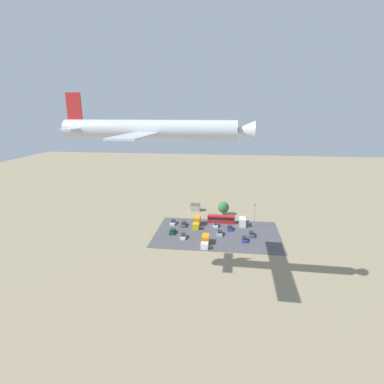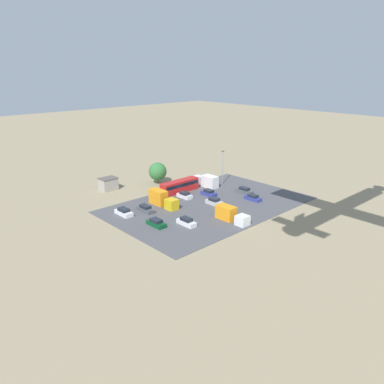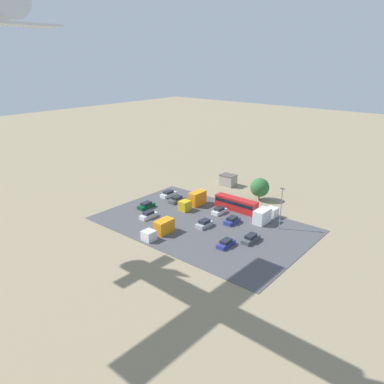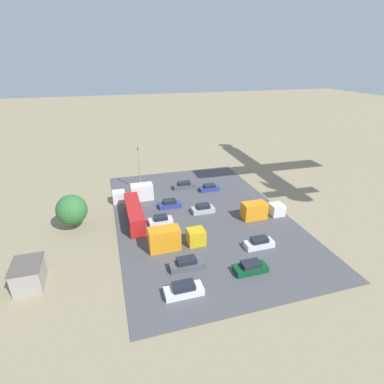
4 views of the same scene
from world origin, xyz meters
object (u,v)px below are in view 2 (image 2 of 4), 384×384
parked_car_2 (156,223)px  parked_car_3 (214,202)px  shed_building (108,184)px  parked_car_1 (253,198)px  parked_car_6 (185,195)px  parked_car_7 (145,209)px  bus (180,186)px  parked_car_4 (186,222)px  parked_car_8 (124,212)px  parked_truck_0 (162,199)px  parked_car_0 (209,193)px  parked_truck_1 (231,215)px  parked_truck_2 (207,181)px  parked_car_5 (244,191)px

parked_car_2 → parked_car_3: bearing=2.3°
shed_building → parked_car_1: size_ratio=1.05×
parked_car_6 → parked_car_7: 12.71m
bus → parked_car_4: bearing=-37.6°
parked_car_3 → parked_car_6: size_ratio=1.02×
parked_car_1 → parked_car_8: size_ratio=0.91×
parked_truck_0 → parked_car_6: bearing=-176.3°
parked_car_1 → parked_truck_0: size_ratio=0.50×
parked_car_6 → parked_car_0: bearing=-26.7°
shed_building → parked_truck_0: bearing=98.4°
bus → parked_car_7: 15.60m
parked_truck_1 → parked_truck_2: bearing=-123.3°
parked_car_0 → parked_car_8: 23.11m
shed_building → parked_truck_0: parked_truck_0 is taller
parked_car_0 → parked_car_2: bearing=16.0°
parked_car_5 → shed_building: bearing=-47.7°
parked_car_5 → parked_car_8: bearing=-15.2°
parked_car_0 → parked_car_3: size_ratio=1.01×
parked_car_0 → parked_car_8: bearing=-8.5°
parked_car_8 → parked_truck_0: (-9.78, 1.07, 0.93)m
parked_car_5 → parked_car_6: parked_car_5 is taller
parked_car_8 → parked_truck_2: (-27.85, -2.34, 0.81)m
bus → parked_car_1: 18.98m
parked_car_1 → parked_car_8: bearing=-25.2°
parked_car_0 → parked_car_2: (21.36, 6.13, -0.01)m
parked_car_7 → parked_car_8: 4.87m
parked_car_2 → parked_truck_2: parked_truck_2 is taller
parked_car_2 → parked_car_4: size_ratio=1.01×
parked_car_0 → parked_car_3: bearing=55.7°
parked_car_2 → parked_car_6: 18.13m
parked_car_6 → parked_truck_1: 17.57m
parked_car_2 → parked_car_3: parked_car_3 is taller
bus → parked_car_8: bearing=-79.5°
parked_car_3 → parked_truck_1: size_ratio=0.53×
parked_car_2 → parked_truck_1: size_ratio=0.57×
parked_car_1 → parked_car_3: (8.92, -4.41, 0.06)m
parked_car_2 → parked_car_5: size_ratio=0.95×
parked_car_8 → parked_car_6: bearing=178.1°
parked_car_4 → parked_car_8: bearing=115.2°
parked_car_3 → parked_car_5: (-11.60, -0.46, -0.01)m
parked_car_3 → parked_truck_2: 14.15m
parked_car_0 → parked_car_5: size_ratio=0.89×
parked_car_1 → parked_car_8: 31.04m
parked_car_4 → parked_car_3: bearing=19.4°
parked_car_7 → parked_car_2: bearing=68.6°
shed_building → parked_car_6: shed_building is taller
parked_truck_0 → bus: bearing=-154.0°
parked_truck_1 → parked_truck_0: bearing=-74.2°
parked_car_5 → parked_truck_2: (2.92, -10.68, 0.81)m
parked_car_6 → parked_truck_0: bearing=-176.3°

